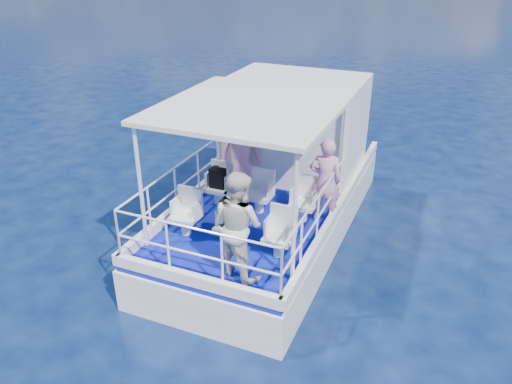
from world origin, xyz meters
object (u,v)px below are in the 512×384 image
passenger_port_fwd (241,152)px  panda (232,190)px  backpack_center (231,213)px  passenger_stbd_aft (238,225)px

passenger_port_fwd → panda: size_ratio=4.77×
passenger_port_fwd → backpack_center: size_ratio=3.26×
backpack_center → passenger_stbd_aft: bearing=-57.0°
passenger_port_fwd → backpack_center: passenger_port_fwd is taller
backpack_center → passenger_port_fwd: bearing=110.2°
passenger_port_fwd → panda: (0.80, -2.13, 0.23)m
passenger_port_fwd → backpack_center: (0.79, -2.16, -0.20)m
passenger_port_fwd → panda: 2.29m
passenger_stbd_aft → panda: (-0.45, 0.72, 0.18)m
panda → passenger_stbd_aft: bearing=-58.2°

